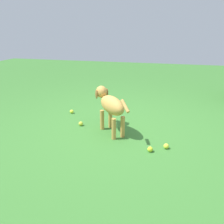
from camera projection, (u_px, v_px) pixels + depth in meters
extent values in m
plane|color=#38722D|center=(117.00, 130.00, 3.21)|extent=(14.00, 14.00, 0.00)
ellipsoid|color=#C69347|center=(112.00, 105.00, 2.99)|extent=(0.52, 0.55, 0.24)
cylinder|color=#C69347|center=(102.00, 120.00, 3.20)|extent=(0.06, 0.06, 0.30)
cylinder|color=#C69347|center=(110.00, 118.00, 3.26)|extent=(0.06, 0.06, 0.30)
cylinder|color=#C69347|center=(114.00, 129.00, 2.91)|extent=(0.06, 0.06, 0.30)
cylinder|color=#C69347|center=(123.00, 127.00, 2.97)|extent=(0.06, 0.06, 0.30)
ellipsoid|color=#C69347|center=(101.00, 92.00, 3.22)|extent=(0.24, 0.24, 0.18)
ellipsoid|color=olive|center=(99.00, 92.00, 3.29)|extent=(0.14, 0.15, 0.07)
sphere|color=black|center=(98.00, 91.00, 3.34)|extent=(0.03, 0.03, 0.03)
ellipsoid|color=olive|center=(97.00, 94.00, 3.18)|extent=(0.07, 0.07, 0.13)
ellipsoid|color=olive|center=(107.00, 93.00, 3.26)|extent=(0.07, 0.07, 0.13)
cylinder|color=#C69347|center=(125.00, 106.00, 2.68)|extent=(0.15, 0.16, 0.14)
sphere|color=#D6E436|center=(72.00, 112.00, 3.85)|extent=(0.07, 0.07, 0.07)
sphere|color=#C7D92E|center=(150.00, 149.00, 2.64)|extent=(0.07, 0.07, 0.07)
sphere|color=#D2E438|center=(166.00, 146.00, 2.71)|extent=(0.07, 0.07, 0.07)
sphere|color=#C6D439|center=(81.00, 124.00, 3.35)|extent=(0.07, 0.07, 0.07)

